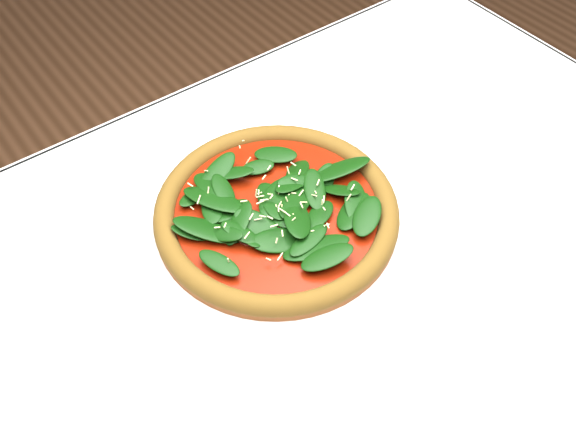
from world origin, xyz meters
TOP-DOWN VIEW (x-y plane):
  - dining_table at (0.00, 0.00)m, footprint 1.21×0.81m
  - plate at (-0.01, 0.08)m, footprint 0.37×0.37m
  - pizza at (-0.01, 0.08)m, footprint 0.41×0.41m
  - saucer_far at (0.27, 0.14)m, footprint 0.13×0.13m

SIDE VIEW (x-z plane):
  - dining_table at x=0.00m, z-range 0.27..1.02m
  - saucer_far at x=0.27m, z-range 0.75..0.76m
  - plate at x=-0.01m, z-range 0.75..0.77m
  - pizza at x=-0.01m, z-range 0.76..0.80m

